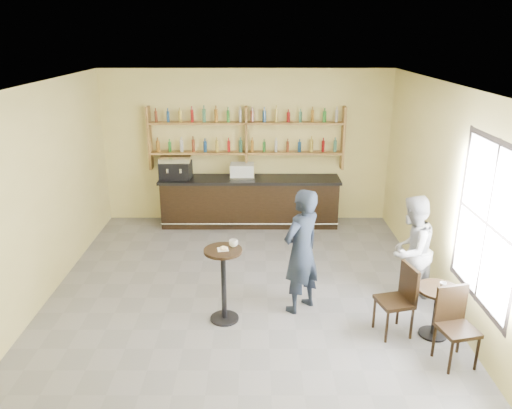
{
  "coord_description": "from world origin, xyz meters",
  "views": [
    {
      "loc": [
        0.2,
        -6.8,
        3.9
      ],
      "look_at": [
        0.2,
        0.8,
        1.25
      ],
      "focal_mm": 35.0,
      "sensor_mm": 36.0,
      "label": 1
    }
  ],
  "objects_px": {
    "pastry_case": "(242,171)",
    "espresso_machine": "(176,168)",
    "pedestal_table": "(224,285)",
    "chair_west": "(394,301)",
    "bar_counter": "(250,201)",
    "cafe_table": "(436,312)",
    "patron_second": "(411,251)",
    "chair_south": "(458,329)",
    "man_main": "(301,251)"
  },
  "relations": [
    {
      "from": "pastry_case",
      "to": "espresso_machine",
      "type": "bearing_deg",
      "value": 172.19
    },
    {
      "from": "pedestal_table",
      "to": "chair_west",
      "type": "xyz_separation_m",
      "value": [
        2.3,
        -0.34,
        -0.05
      ]
    },
    {
      "from": "espresso_machine",
      "to": "pedestal_table",
      "type": "height_order",
      "value": "espresso_machine"
    },
    {
      "from": "espresso_machine",
      "to": "pedestal_table",
      "type": "xyz_separation_m",
      "value": [
        1.21,
        -3.75,
        -0.69
      ]
    },
    {
      "from": "pastry_case",
      "to": "bar_counter",
      "type": "bearing_deg",
      "value": -7.81
    },
    {
      "from": "espresso_machine",
      "to": "cafe_table",
      "type": "height_order",
      "value": "espresso_machine"
    },
    {
      "from": "pastry_case",
      "to": "pedestal_table",
      "type": "xyz_separation_m",
      "value": [
        -0.16,
        -3.75,
        -0.62
      ]
    },
    {
      "from": "pastry_case",
      "to": "cafe_table",
      "type": "bearing_deg",
      "value": -64.82
    },
    {
      "from": "bar_counter",
      "to": "patron_second",
      "type": "xyz_separation_m",
      "value": [
        2.41,
        -3.25,
        0.34
      ]
    },
    {
      "from": "bar_counter",
      "to": "patron_second",
      "type": "relative_size",
      "value": 2.21
    },
    {
      "from": "pedestal_table",
      "to": "cafe_table",
      "type": "height_order",
      "value": "pedestal_table"
    },
    {
      "from": "bar_counter",
      "to": "chair_south",
      "type": "xyz_separation_m",
      "value": [
        2.58,
        -4.74,
        -0.02
      ]
    },
    {
      "from": "bar_counter",
      "to": "espresso_machine",
      "type": "xyz_separation_m",
      "value": [
        -1.53,
        0.0,
        0.73
      ]
    },
    {
      "from": "pastry_case",
      "to": "chair_south",
      "type": "xyz_separation_m",
      "value": [
        2.74,
        -4.74,
        -0.68
      ]
    },
    {
      "from": "cafe_table",
      "to": "chair_west",
      "type": "distance_m",
      "value": 0.57
    },
    {
      "from": "pedestal_table",
      "to": "chair_west",
      "type": "height_order",
      "value": "pedestal_table"
    },
    {
      "from": "espresso_machine",
      "to": "pastry_case",
      "type": "distance_m",
      "value": 1.37
    },
    {
      "from": "bar_counter",
      "to": "pastry_case",
      "type": "height_order",
      "value": "pastry_case"
    },
    {
      "from": "pedestal_table",
      "to": "patron_second",
      "type": "height_order",
      "value": "patron_second"
    },
    {
      "from": "chair_south",
      "to": "bar_counter",
      "type": "bearing_deg",
      "value": 105.31
    },
    {
      "from": "pedestal_table",
      "to": "chair_south",
      "type": "xyz_separation_m",
      "value": [
        2.9,
        -0.99,
        -0.06
      ]
    },
    {
      "from": "bar_counter",
      "to": "cafe_table",
      "type": "relative_size",
      "value": 5.25
    },
    {
      "from": "man_main",
      "to": "pedestal_table",
      "type": "bearing_deg",
      "value": -28.52
    },
    {
      "from": "pastry_case",
      "to": "man_main",
      "type": "xyz_separation_m",
      "value": [
        0.94,
        -3.46,
        -0.24
      ]
    },
    {
      "from": "pedestal_table",
      "to": "chair_south",
      "type": "bearing_deg",
      "value": -18.8
    },
    {
      "from": "espresso_machine",
      "to": "chair_south",
      "type": "bearing_deg",
      "value": -43.34
    },
    {
      "from": "bar_counter",
      "to": "chair_south",
      "type": "height_order",
      "value": "bar_counter"
    },
    {
      "from": "espresso_machine",
      "to": "pastry_case",
      "type": "xyz_separation_m",
      "value": [
        1.37,
        0.0,
        -0.07
      ]
    },
    {
      "from": "pastry_case",
      "to": "chair_west",
      "type": "height_order",
      "value": "pastry_case"
    },
    {
      "from": "pedestal_table",
      "to": "patron_second",
      "type": "distance_m",
      "value": 2.79
    },
    {
      "from": "chair_west",
      "to": "chair_south",
      "type": "distance_m",
      "value": 0.88
    },
    {
      "from": "bar_counter",
      "to": "cafe_table",
      "type": "distance_m",
      "value": 4.86
    },
    {
      "from": "chair_west",
      "to": "bar_counter",
      "type": "bearing_deg",
      "value": -168.09
    },
    {
      "from": "cafe_table",
      "to": "patron_second",
      "type": "bearing_deg",
      "value": 97.88
    },
    {
      "from": "patron_second",
      "to": "chair_west",
      "type": "bearing_deg",
      "value": 18.02
    },
    {
      "from": "espresso_machine",
      "to": "pedestal_table",
      "type": "bearing_deg",
      "value": -66.38
    },
    {
      "from": "pastry_case",
      "to": "patron_second",
      "type": "height_order",
      "value": "patron_second"
    },
    {
      "from": "man_main",
      "to": "chair_west",
      "type": "relative_size",
      "value": 1.88
    },
    {
      "from": "pastry_case",
      "to": "cafe_table",
      "type": "height_order",
      "value": "pastry_case"
    },
    {
      "from": "pastry_case",
      "to": "cafe_table",
      "type": "relative_size",
      "value": 0.71
    },
    {
      "from": "patron_second",
      "to": "pedestal_table",
      "type": "bearing_deg",
      "value": -34.58
    },
    {
      "from": "espresso_machine",
      "to": "patron_second",
      "type": "relative_size",
      "value": 0.37
    },
    {
      "from": "cafe_table",
      "to": "patron_second",
      "type": "xyz_separation_m",
      "value": [
        -0.12,
        0.89,
        0.49
      ]
    },
    {
      "from": "pastry_case",
      "to": "chair_west",
      "type": "bearing_deg",
      "value": -70.22
    },
    {
      "from": "chair_west",
      "to": "patron_second",
      "type": "xyz_separation_m",
      "value": [
        0.43,
        0.84,
        0.35
      ]
    },
    {
      "from": "pedestal_table",
      "to": "cafe_table",
      "type": "bearing_deg",
      "value": -7.74
    },
    {
      "from": "chair_south",
      "to": "patron_second",
      "type": "height_order",
      "value": "patron_second"
    },
    {
      "from": "man_main",
      "to": "patron_second",
      "type": "xyz_separation_m",
      "value": [
        1.63,
        0.2,
        -0.08
      ]
    },
    {
      "from": "pedestal_table",
      "to": "chair_west",
      "type": "bearing_deg",
      "value": -8.34
    },
    {
      "from": "pedestal_table",
      "to": "man_main",
      "type": "height_order",
      "value": "man_main"
    }
  ]
}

